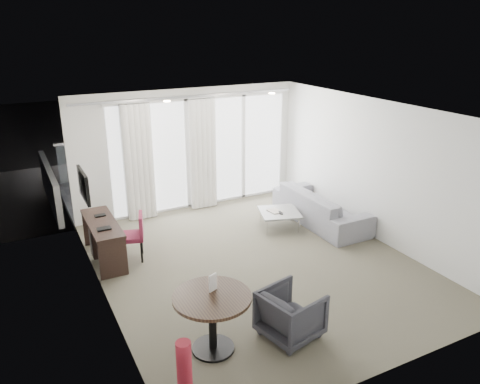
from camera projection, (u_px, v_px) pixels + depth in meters
name	position (u px, v px, depth m)	size (l,w,h in m)	color
floor	(256.00, 263.00, 7.97)	(5.00, 6.00, 0.00)	brown
ceiling	(258.00, 111.00, 7.08)	(5.00, 6.00, 0.00)	white
wall_left	(99.00, 220.00, 6.45)	(0.00, 6.00, 2.60)	silver
wall_right	(376.00, 171.00, 8.60)	(0.00, 6.00, 2.60)	silver
wall_front	(393.00, 276.00, 5.02)	(5.00, 0.00, 2.60)	silver
window_panel	(202.00, 152.00, 10.19)	(4.00, 0.02, 2.38)	white
window_frame	(203.00, 153.00, 10.17)	(4.10, 0.06, 2.44)	white
curtain_left	(139.00, 163.00, 9.42)	(0.60, 0.20, 2.38)	white
curtain_right	(203.00, 155.00, 10.03)	(0.60, 0.20, 2.38)	white
curtain_track	(190.00, 97.00, 9.49)	(4.80, 0.04, 0.04)	#B2B2B7
downlight_a	(167.00, 101.00, 8.04)	(0.12, 0.12, 0.02)	#FFE0B2
downlight_b	(272.00, 93.00, 8.94)	(0.12, 0.12, 0.02)	#FFE0B2
desk	(104.00, 241.00, 8.00)	(0.46, 1.48, 0.69)	black
tv	(83.00, 185.00, 7.67)	(0.05, 0.80, 0.50)	black
desk_chair	(131.00, 237.00, 7.99)	(0.45, 0.42, 0.82)	maroon
round_table	(213.00, 323.00, 5.74)	(0.96, 0.96, 0.77)	#2F1E13
menu_card	(213.00, 294.00, 5.74)	(0.12, 0.02, 0.23)	white
tub_armchair	(291.00, 314.00, 6.02)	(0.70, 0.72, 0.65)	#2C2C33
coffee_table	(279.00, 219.00, 9.32)	(0.76, 0.76, 0.34)	gray
remote	(281.00, 212.00, 9.17)	(0.05, 0.16, 0.02)	black
magazine	(275.00, 210.00, 9.26)	(0.20, 0.26, 0.01)	gray
sofa	(321.00, 206.00, 9.52)	(2.30, 0.90, 0.67)	gray
terrace_slab	(180.00, 187.00, 11.88)	(5.60, 3.00, 0.12)	#4D4D50
rattan_chair_a	(217.00, 162.00, 12.15)	(0.61, 0.61, 0.89)	brown
rattan_chair_b	(235.00, 165.00, 11.99)	(0.57, 0.57, 0.84)	brown
rattan_table	(212.00, 170.00, 12.28)	(0.47, 0.47, 0.47)	brown
balustrade	(161.00, 152.00, 12.90)	(5.50, 0.06, 1.05)	#B2B2B7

